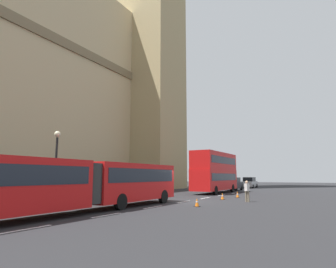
{
  "coord_description": "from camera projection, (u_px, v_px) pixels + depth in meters",
  "views": [
    {
      "loc": [
        -21.81,
        -10.53,
        2.06
      ],
      "look_at": [
        5.2,
        4.69,
        6.58
      ],
      "focal_mm": 30.85,
      "sensor_mm": 36.0,
      "label": 1
    }
  ],
  "objects": [
    {
      "name": "double_decker_bus",
      "position": [
        215.0,
        171.0,
        35.55
      ],
      "size": [
        9.92,
        2.54,
        4.9
      ],
      "color": "red",
      "rests_on": "ground_plane"
    },
    {
      "name": "traffic_cone_west",
      "position": [
        197.0,
        202.0,
        19.56
      ],
      "size": [
        0.36,
        0.36,
        0.58
      ],
      "color": "black",
      "rests_on": "ground_plane"
    },
    {
      "name": "articulated_bus",
      "position": [
        82.0,
        181.0,
        16.55
      ],
      "size": [
        17.6,
        2.54,
        2.9
      ],
      "color": "red",
      "rests_on": "ground_plane"
    },
    {
      "name": "sedan_lead",
      "position": [
        233.0,
        184.0,
        42.32
      ],
      "size": [
        4.4,
        1.86,
        1.85
      ],
      "color": "black",
      "rests_on": "ground_plane"
    },
    {
      "name": "ground_plane",
      "position": [
        187.0,
        201.0,
        23.62
      ],
      "size": [
        160.0,
        160.0,
        0.0
      ],
      "primitive_type": "plane",
      "color": "#262628"
    },
    {
      "name": "street_lamp",
      "position": [
        56.0,
        162.0,
        20.48
      ],
      "size": [
        0.44,
        0.44,
        5.27
      ],
      "color": "black",
      "rests_on": "ground_plane"
    },
    {
      "name": "traffic_cone_middle",
      "position": [
        222.0,
        196.0,
        25.38
      ],
      "size": [
        0.36,
        0.36,
        0.58
      ],
      "color": "black",
      "rests_on": "ground_plane"
    },
    {
      "name": "traffic_cone_east",
      "position": [
        238.0,
        195.0,
        27.81
      ],
      "size": [
        0.36,
        0.36,
        0.58
      ],
      "color": "black",
      "rests_on": "ground_plane"
    },
    {
      "name": "pedestrian_near_cones",
      "position": [
        247.0,
        190.0,
        23.19
      ],
      "size": [
        0.45,
        0.35,
        1.69
      ],
      "color": "#726651",
      "rests_on": "ground_plane"
    },
    {
      "name": "sedan_trailing",
      "position": [
        250.0,
        183.0,
        50.82
      ],
      "size": [
        4.4,
        1.86,
        1.85
      ],
      "color": "#B7B7BC",
      "rests_on": "ground_plane"
    },
    {
      "name": "lane_centre_marking",
      "position": [
        184.0,
        202.0,
        23.14
      ],
      "size": [
        29.8,
        0.16,
        0.01
      ],
      "color": "silver",
      "rests_on": "ground_plane"
    }
  ]
}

